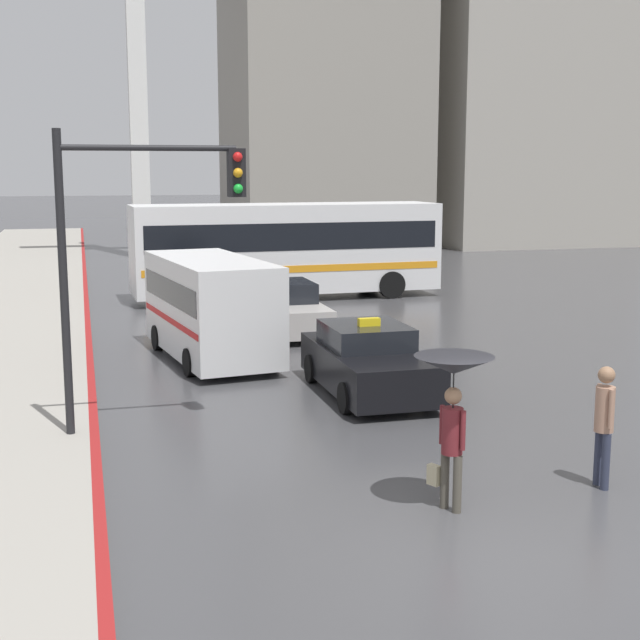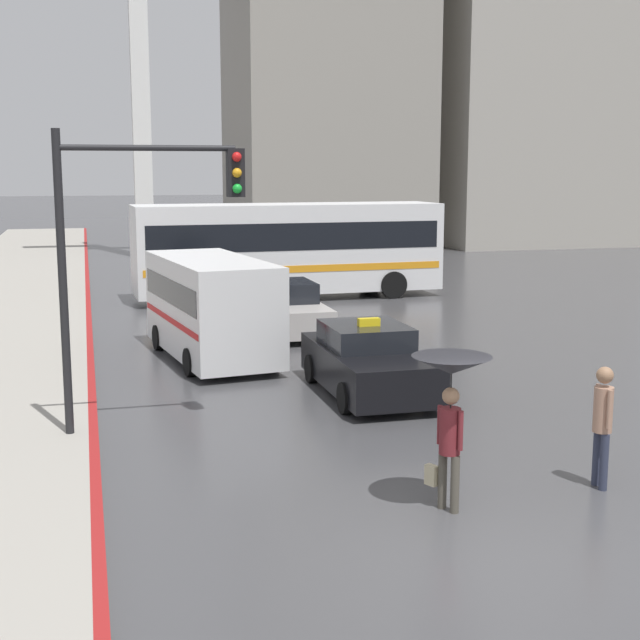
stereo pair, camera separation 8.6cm
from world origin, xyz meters
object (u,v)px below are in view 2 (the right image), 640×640
object	(u,v)px
ambulance_van	(211,304)
city_bus	(289,246)
pedestrian_with_umbrella	(451,385)
monument_cross	(138,28)
pedestrian_man	(603,417)
taxi	(368,362)
sedan_red	(285,310)
traffic_light	(139,227)

from	to	relation	value
ambulance_van	city_bus	xyz separation A→B (m)	(4.07, 9.60, 0.49)
pedestrian_with_umbrella	monument_cross	world-z (taller)	monument_cross
ambulance_van	pedestrian_man	world-z (taller)	ambulance_van
city_bus	ambulance_van	bearing A→B (deg)	154.83
city_bus	taxi	bearing A→B (deg)	171.70
taxi	sedan_red	size ratio (longest dim) A/B	0.99
taxi	pedestrian_man	bearing A→B (deg)	104.63
pedestrian_with_umbrella	pedestrian_man	xyz separation A→B (m)	(2.45, 0.26, -0.68)
traffic_light	monument_cross	bearing A→B (deg)	86.20
city_bus	traffic_light	distance (m)	16.88
sedan_red	pedestrian_with_umbrella	size ratio (longest dim) A/B	1.99
city_bus	pedestrian_with_umbrella	bearing A→B (deg)	171.12
pedestrian_man	traffic_light	xyz separation A→B (m)	(-6.14, 4.15, 2.54)
city_bus	sedan_red	bearing A→B (deg)	164.26
sedan_red	pedestrian_man	distance (m)	13.24
city_bus	traffic_light	xyz separation A→B (m)	(-6.05, -15.66, 1.74)
taxi	sedan_red	xyz separation A→B (m)	(-0.13, 7.11, -0.01)
pedestrian_with_umbrella	pedestrian_man	world-z (taller)	pedestrian_with_umbrella
ambulance_van	monument_cross	world-z (taller)	monument_cross
pedestrian_man	monument_cross	size ratio (longest dim) A/B	0.09
pedestrian_man	monument_cross	distance (m)	37.74
sedan_red	ambulance_van	world-z (taller)	ambulance_van
traffic_light	monument_cross	world-z (taller)	monument_cross
pedestrian_man	city_bus	bearing A→B (deg)	-174.85
ambulance_van	traffic_light	world-z (taller)	traffic_light
taxi	city_bus	distance (m)	13.92
taxi	city_bus	bearing A→B (deg)	-96.12
pedestrian_man	pedestrian_with_umbrella	bearing A→B (deg)	-79.09
sedan_red	monument_cross	xyz separation A→B (m)	(-2.32, 22.93, 10.80)
pedestrian_man	monument_cross	xyz separation A→B (m)	(-4.02, 36.06, 10.41)
pedestrian_man	traffic_light	bearing A→B (deg)	-119.12
taxi	pedestrian_with_umbrella	size ratio (longest dim) A/B	1.97
taxi	pedestrian_with_umbrella	world-z (taller)	pedestrian_with_umbrella
pedestrian_with_umbrella	pedestrian_man	size ratio (longest dim) A/B	1.19
taxi	monument_cross	distance (m)	32.02
pedestrian_with_umbrella	traffic_light	size ratio (longest dim) A/B	0.41
city_bus	pedestrian_with_umbrella	world-z (taller)	city_bus
pedestrian_man	ambulance_van	bearing A→B (deg)	-152.91
taxi	pedestrian_with_umbrella	xyz separation A→B (m)	(-0.88, -6.27, 1.06)
sedan_red	pedestrian_man	bearing A→B (deg)	97.38
taxi	traffic_light	xyz separation A→B (m)	(-4.57, -1.87, 2.92)
ambulance_van	pedestrian_man	size ratio (longest dim) A/B	3.11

